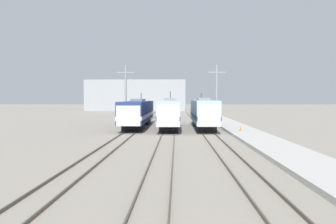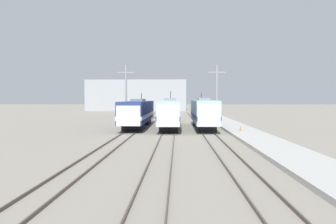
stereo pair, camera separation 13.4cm
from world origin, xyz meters
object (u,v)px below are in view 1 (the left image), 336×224
at_px(locomotive_far_left, 138,113).
at_px(traffic_cone, 241,128).
at_px(locomotive_center, 170,113).
at_px(catenary_tower_left, 126,94).
at_px(catenary_tower_right, 217,94).
at_px(locomotive_far_right, 203,113).

xyz_separation_m(locomotive_far_left, traffic_cone, (13.38, -8.14, -1.48)).
bearing_deg(locomotive_center, traffic_cone, -36.87).
bearing_deg(traffic_cone, catenary_tower_left, 140.36).
distance_m(locomotive_center, traffic_cone, 10.94).
distance_m(catenary_tower_left, catenary_tower_right, 14.58).
relative_size(locomotive_far_left, traffic_cone, 29.75).
height_order(catenary_tower_left, catenary_tower_right, same).
bearing_deg(catenary_tower_left, locomotive_center, -42.68).
xyz_separation_m(catenary_tower_right, traffic_cone, (1.31, -13.17, -4.33)).
xyz_separation_m(locomotive_center, catenary_tower_right, (7.35, 6.67, 2.79)).
xyz_separation_m(catenary_tower_left, catenary_tower_right, (14.58, 0.00, 0.00)).
bearing_deg(locomotive_far_right, locomotive_far_left, 169.15).
height_order(catenary_tower_left, traffic_cone, catenary_tower_left).
bearing_deg(catenary_tower_left, locomotive_far_right, -29.75).
bearing_deg(catenary_tower_left, catenary_tower_right, 0.00).
bearing_deg(catenary_tower_left, traffic_cone, -39.64).
relative_size(locomotive_center, locomotive_far_right, 1.05).
bearing_deg(locomotive_center, locomotive_far_right, -1.97).
height_order(catenary_tower_right, traffic_cone, catenary_tower_right).
relative_size(catenary_tower_left, catenary_tower_right, 1.00).
relative_size(locomotive_far_right, catenary_tower_right, 1.83).
bearing_deg(catenary_tower_left, locomotive_far_left, -63.42).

